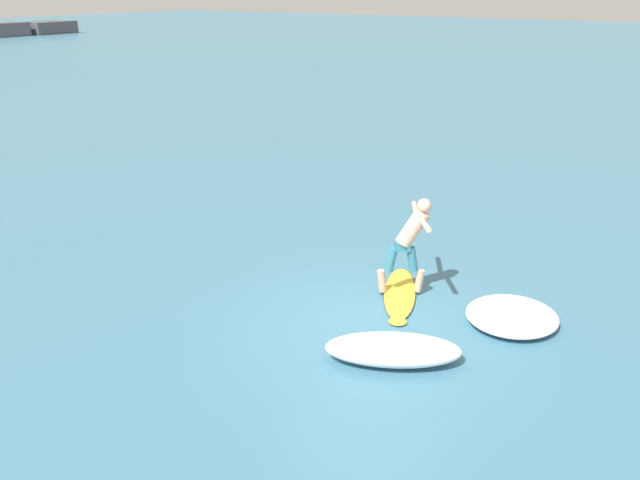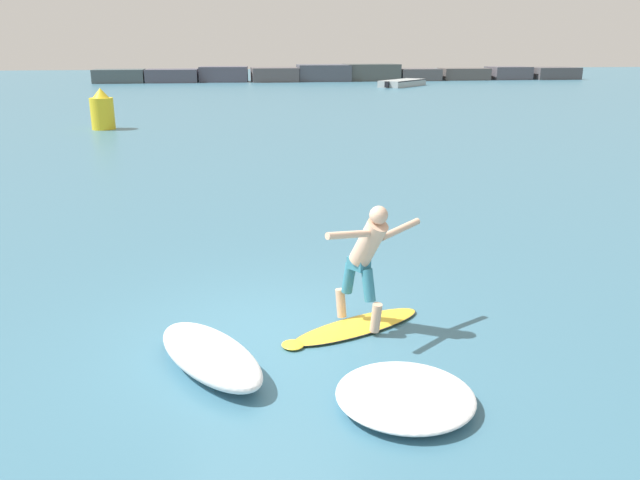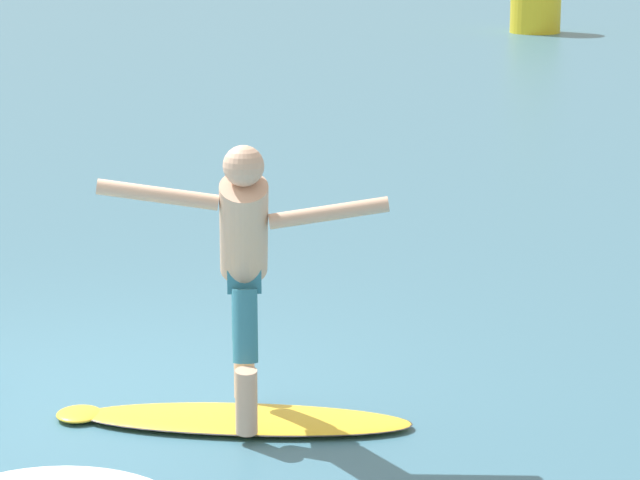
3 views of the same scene
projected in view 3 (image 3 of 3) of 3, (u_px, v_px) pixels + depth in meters
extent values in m
plane|color=teal|center=(81.00, 393.00, 9.74)|extent=(200.00, 200.00, 0.00)
ellipsoid|color=yellow|center=(246.00, 419.00, 9.17)|extent=(2.07, 1.32, 0.07)
ellipsoid|color=yellow|center=(79.00, 414.00, 9.26)|extent=(0.38, 0.39, 0.06)
ellipsoid|color=#2D2D33|center=(246.00, 419.00, 9.17)|extent=(2.08, 1.34, 0.03)
cone|color=black|center=(382.00, 439.00, 9.12)|extent=(0.07, 0.07, 0.14)
cone|color=black|center=(360.00, 429.00, 9.28)|extent=(0.07, 0.07, 0.14)
cone|color=black|center=(357.00, 447.00, 8.99)|extent=(0.07, 0.07, 0.14)
cylinder|color=#D7AB8D|center=(246.00, 402.00, 8.79)|extent=(0.21, 0.22, 0.41)
cylinder|color=teal|center=(245.00, 326.00, 8.84)|extent=(0.25, 0.27, 0.45)
cylinder|color=#D7AB8D|center=(244.00, 366.00, 9.44)|extent=(0.21, 0.22, 0.41)
cylinder|color=teal|center=(244.00, 308.00, 9.19)|extent=(0.25, 0.27, 0.45)
cube|color=teal|center=(244.00, 275.00, 8.96)|extent=(0.31, 0.33, 0.16)
cylinder|color=#D7AB8D|center=(244.00, 229.00, 8.72)|extent=(0.54, 0.63, 0.70)
sphere|color=#D7AB8D|center=(243.00, 166.00, 8.47)|extent=(0.24, 0.24, 0.24)
cylinder|color=#D7AB8D|center=(329.00, 213.00, 8.62)|extent=(0.63, 0.45, 0.21)
cylinder|color=#D7AB8D|center=(158.00, 195.00, 8.53)|extent=(0.63, 0.45, 0.20)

